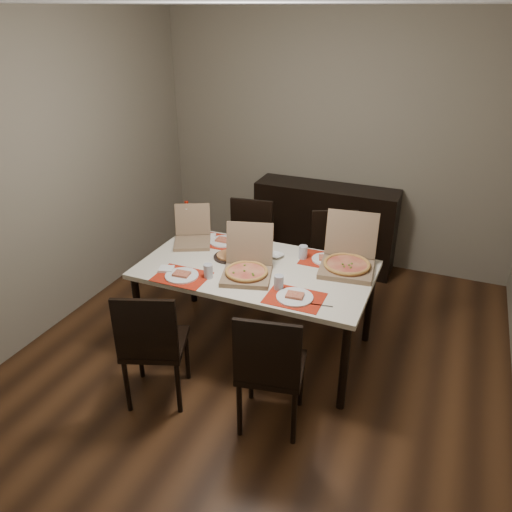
{
  "coord_description": "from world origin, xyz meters",
  "views": [
    {
      "loc": [
        1.23,
        -3.11,
        2.58
      ],
      "look_at": [
        -0.1,
        0.08,
        0.85
      ],
      "focal_mm": 35.0,
      "sensor_mm": 36.0,
      "label": 1
    }
  ],
  "objects_px": {
    "sideboard": "(325,226)",
    "pizza_box_center": "(247,269)",
    "chair_near_right": "(270,367)",
    "dining_table": "(256,275)",
    "chair_near_left": "(152,343)",
    "dip_bowl": "(276,256)",
    "chair_far_left": "(249,244)",
    "soda_bottle": "(188,220)",
    "chair_far_right": "(334,258)"
  },
  "relations": [
    {
      "from": "pizza_box_center",
      "to": "soda_bottle",
      "type": "xyz_separation_m",
      "value": [
        -0.8,
        0.5,
        0.07
      ]
    },
    {
      "from": "chair_far_left",
      "to": "dip_bowl",
      "type": "xyz_separation_m",
      "value": [
        0.51,
        -0.6,
        0.25
      ]
    },
    {
      "from": "chair_near_left",
      "to": "chair_far_left",
      "type": "relative_size",
      "value": 1.0
    },
    {
      "from": "soda_bottle",
      "to": "dining_table",
      "type": "bearing_deg",
      "value": -23.91
    },
    {
      "from": "sideboard",
      "to": "chair_far_right",
      "type": "bearing_deg",
      "value": -68.98
    },
    {
      "from": "chair_near_right",
      "to": "pizza_box_center",
      "type": "distance_m",
      "value": 0.85
    },
    {
      "from": "chair_far_left",
      "to": "pizza_box_center",
      "type": "height_order",
      "value": "pizza_box_center"
    },
    {
      "from": "chair_near_left",
      "to": "chair_near_right",
      "type": "relative_size",
      "value": 1.0
    },
    {
      "from": "chair_near_right",
      "to": "soda_bottle",
      "type": "xyz_separation_m",
      "value": [
        -1.24,
        1.17,
        0.37
      ]
    },
    {
      "from": "dining_table",
      "to": "pizza_box_center",
      "type": "distance_m",
      "value": 0.19
    },
    {
      "from": "chair_near_right",
      "to": "chair_near_left",
      "type": "bearing_deg",
      "value": -175.05
    },
    {
      "from": "dining_table",
      "to": "chair_near_left",
      "type": "distance_m",
      "value": 0.99
    },
    {
      "from": "chair_near_right",
      "to": "soda_bottle",
      "type": "height_order",
      "value": "soda_bottle"
    },
    {
      "from": "sideboard",
      "to": "chair_near_left",
      "type": "relative_size",
      "value": 1.61
    },
    {
      "from": "soda_bottle",
      "to": "chair_near_right",
      "type": "bearing_deg",
      "value": -43.23
    },
    {
      "from": "chair_near_right",
      "to": "dining_table",
      "type": "bearing_deg",
      "value": 118.2
    },
    {
      "from": "sideboard",
      "to": "chair_far_right",
      "type": "relative_size",
      "value": 1.61
    },
    {
      "from": "chair_far_left",
      "to": "pizza_box_center",
      "type": "bearing_deg",
      "value": -67.11
    },
    {
      "from": "chair_near_right",
      "to": "soda_bottle",
      "type": "relative_size",
      "value": 2.98
    },
    {
      "from": "chair_near_left",
      "to": "dip_bowl",
      "type": "bearing_deg",
      "value": 66.27
    },
    {
      "from": "dining_table",
      "to": "chair_far_left",
      "type": "relative_size",
      "value": 1.94
    },
    {
      "from": "sideboard",
      "to": "soda_bottle",
      "type": "distance_m",
      "value": 1.68
    },
    {
      "from": "sideboard",
      "to": "pizza_box_center",
      "type": "bearing_deg",
      "value": -93.43
    },
    {
      "from": "pizza_box_center",
      "to": "sideboard",
      "type": "bearing_deg",
      "value": 86.57
    },
    {
      "from": "chair_near_left",
      "to": "soda_bottle",
      "type": "bearing_deg",
      "value": 107.99
    },
    {
      "from": "chair_near_left",
      "to": "dip_bowl",
      "type": "distance_m",
      "value": 1.24
    },
    {
      "from": "sideboard",
      "to": "pizza_box_center",
      "type": "distance_m",
      "value": 1.88
    },
    {
      "from": "chair_far_right",
      "to": "soda_bottle",
      "type": "relative_size",
      "value": 2.98
    },
    {
      "from": "chair_far_right",
      "to": "dip_bowl",
      "type": "height_order",
      "value": "chair_far_right"
    },
    {
      "from": "chair_near_left",
      "to": "chair_far_right",
      "type": "distance_m",
      "value": 1.94
    },
    {
      "from": "chair_far_left",
      "to": "pizza_box_center",
      "type": "xyz_separation_m",
      "value": [
        0.41,
        -0.98,
        0.3
      ]
    },
    {
      "from": "chair_near_right",
      "to": "soda_bottle",
      "type": "distance_m",
      "value": 1.75
    },
    {
      "from": "chair_far_right",
      "to": "chair_far_left",
      "type": "bearing_deg",
      "value": -177.5
    },
    {
      "from": "dining_table",
      "to": "chair_near_left",
      "type": "xyz_separation_m",
      "value": [
        -0.41,
        -0.88,
        -0.17
      ]
    },
    {
      "from": "sideboard",
      "to": "chair_near_left",
      "type": "distance_m",
      "value": 2.63
    },
    {
      "from": "dining_table",
      "to": "soda_bottle",
      "type": "relative_size",
      "value": 5.78
    },
    {
      "from": "chair_far_right",
      "to": "dip_bowl",
      "type": "relative_size",
      "value": 8.28
    },
    {
      "from": "chair_near_left",
      "to": "chair_far_left",
      "type": "xyz_separation_m",
      "value": [
        -0.02,
        1.71,
        0.0
      ]
    },
    {
      "from": "dining_table",
      "to": "dip_bowl",
      "type": "xyz_separation_m",
      "value": [
        0.08,
        0.23,
        0.08
      ]
    },
    {
      "from": "dining_table",
      "to": "chair_far_left",
      "type": "xyz_separation_m",
      "value": [
        -0.42,
        0.83,
        -0.17
      ]
    },
    {
      "from": "chair_far_left",
      "to": "chair_far_right",
      "type": "xyz_separation_m",
      "value": [
        0.84,
        0.04,
        0.0
      ]
    },
    {
      "from": "dip_bowl",
      "to": "soda_bottle",
      "type": "bearing_deg",
      "value": 171.83
    },
    {
      "from": "dining_table",
      "to": "chair_near_left",
      "type": "height_order",
      "value": "chair_near_left"
    },
    {
      "from": "sideboard",
      "to": "chair_near_left",
      "type": "xyz_separation_m",
      "value": [
        -0.5,
        -2.58,
        0.06
      ]
    },
    {
      "from": "chair_far_left",
      "to": "chair_near_right",
      "type": "bearing_deg",
      "value": -62.38
    },
    {
      "from": "pizza_box_center",
      "to": "soda_bottle",
      "type": "relative_size",
      "value": 1.55
    },
    {
      "from": "chair_far_left",
      "to": "chair_far_right",
      "type": "relative_size",
      "value": 1.0
    },
    {
      "from": "chair_far_left",
      "to": "chair_far_right",
      "type": "distance_m",
      "value": 0.84
    },
    {
      "from": "dining_table",
      "to": "chair_far_left",
      "type": "distance_m",
      "value": 0.95
    },
    {
      "from": "chair_far_right",
      "to": "soda_bottle",
      "type": "xyz_separation_m",
      "value": [
        -1.23,
        -0.51,
        0.37
      ]
    }
  ]
}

